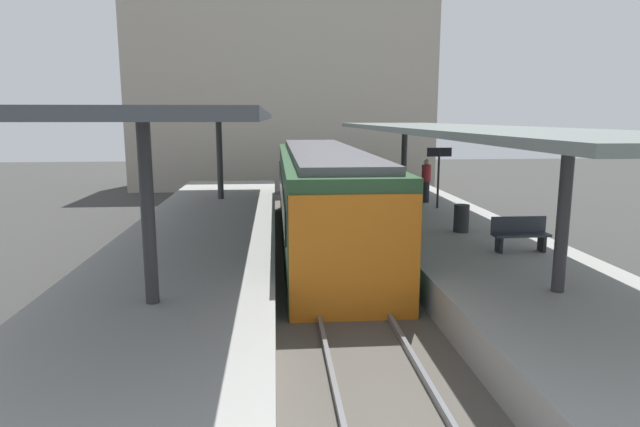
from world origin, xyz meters
TOP-DOWN VIEW (x-y plane):
  - ground_plane at (0.00, 0.00)m, footprint 80.00×80.00m
  - platform_left at (-3.80, 0.00)m, footprint 4.40×28.00m
  - platform_right at (3.80, 0.00)m, footprint 4.40×28.00m
  - track_ballast at (0.00, 0.00)m, footprint 3.20×28.00m
  - rail_near_side at (-0.72, 0.00)m, footprint 0.08×28.00m
  - rail_far_side at (0.72, 0.00)m, footprint 0.08×28.00m
  - commuter_train at (0.00, 3.00)m, footprint 2.78×14.20m
  - canopy_left at (-3.80, 1.40)m, footprint 4.18×21.00m
  - canopy_right at (3.80, 1.40)m, footprint 4.18×21.00m
  - platform_bench at (4.46, -1.81)m, footprint 1.40×0.41m
  - platform_sign at (4.36, 4.69)m, footprint 0.90×0.08m
  - litter_bin at (3.80, 0.55)m, footprint 0.44×0.44m
  - passenger_near_bench at (2.59, 3.87)m, footprint 0.36×0.36m
  - passenger_mid_platform at (4.31, 6.09)m, footprint 0.36×0.36m
  - station_building_backdrop at (-1.03, 20.00)m, footprint 18.00×6.00m

SIDE VIEW (x-z plane):
  - ground_plane at x=0.00m, z-range 0.00..0.00m
  - track_ballast at x=0.00m, z-range 0.00..0.20m
  - rail_near_side at x=-0.72m, z-range 0.20..0.34m
  - rail_far_side at x=0.72m, z-range 0.20..0.34m
  - platform_left at x=-3.80m, z-range 0.00..1.00m
  - platform_right at x=3.80m, z-range 0.00..1.00m
  - litter_bin at x=3.80m, z-range 1.00..1.80m
  - platform_bench at x=4.46m, z-range 1.03..1.89m
  - commuter_train at x=0.00m, z-range 0.18..3.28m
  - passenger_near_bench at x=2.59m, z-range 1.03..2.67m
  - passenger_mid_platform at x=4.31m, z-range 1.03..2.72m
  - platform_sign at x=4.36m, z-range 1.52..3.73m
  - canopy_right at x=3.80m, z-range 2.40..5.42m
  - canopy_left at x=-3.80m, z-range 2.58..5.98m
  - station_building_backdrop at x=-1.03m, z-range 0.00..11.00m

